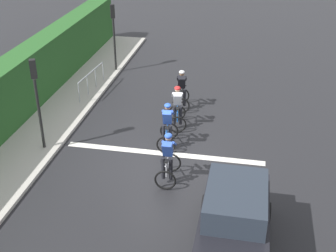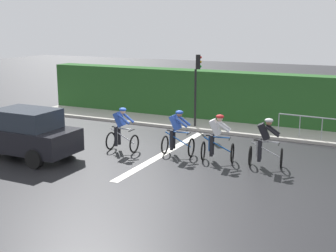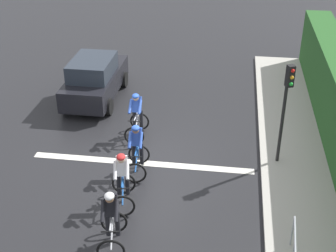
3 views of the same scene
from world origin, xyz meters
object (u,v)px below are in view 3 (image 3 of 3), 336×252
object	(u,v)px
cyclist_lead	(112,220)
cyclist_mid	(137,150)
cyclist_fourth	(137,116)
car_black	(95,79)
traffic_light_near_crossing	(286,101)
cyclist_second	(122,180)

from	to	relation	value
cyclist_lead	cyclist_mid	distance (m)	3.20
cyclist_fourth	car_black	size ratio (longest dim) A/B	0.40
car_black	cyclist_lead	bearing A→B (deg)	108.35
cyclist_lead	cyclist_mid	bearing A→B (deg)	-89.54
cyclist_lead	traffic_light_near_crossing	distance (m)	6.13
cyclist_lead	traffic_light_near_crossing	world-z (taller)	traffic_light_near_crossing
cyclist_second	traffic_light_near_crossing	size ratio (longest dim) A/B	0.50
cyclist_second	traffic_light_near_crossing	xyz separation A→B (m)	(-4.34, -2.55, 1.43)
cyclist_second	car_black	bearing A→B (deg)	-68.15
cyclist_lead	cyclist_second	xyz separation A→B (m)	(0.11, -1.65, 0.00)
cyclist_lead	traffic_light_near_crossing	bearing A→B (deg)	-135.15
car_black	cyclist_fourth	bearing A→B (deg)	129.37
cyclist_second	cyclist_mid	distance (m)	1.55
car_black	cyclist_mid	bearing A→B (deg)	118.75
cyclist_fourth	traffic_light_near_crossing	distance (m)	5.01
traffic_light_near_crossing	cyclist_mid	bearing A→B (deg)	13.29
cyclist_second	cyclist_fourth	world-z (taller)	same
cyclist_second	car_black	xyz separation A→B (m)	(2.54, -6.33, 0.08)
cyclist_mid	car_black	world-z (taller)	car_black
cyclist_second	cyclist_fourth	bearing A→B (deg)	-84.72
cyclist_second	cyclist_mid	bearing A→B (deg)	-93.10
cyclist_second	cyclist_mid	world-z (taller)	same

